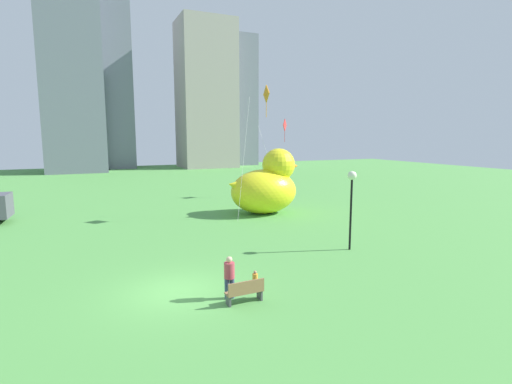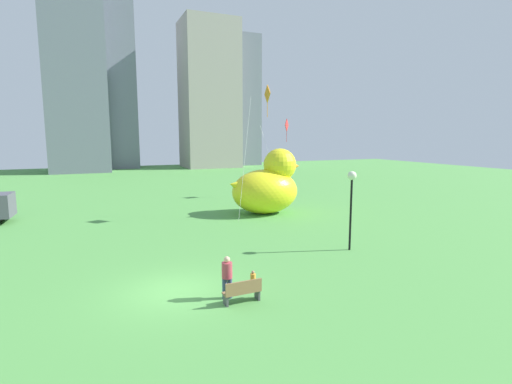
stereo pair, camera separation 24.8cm
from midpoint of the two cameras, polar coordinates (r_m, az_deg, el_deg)
The scene contains 9 objects.
ground_plane at distance 16.52m, azimuth -12.13°, elevation -14.10°, with size 140.00×140.00×0.00m, color #519847.
park_bench at distance 15.01m, azimuth -2.09°, elevation -14.34°, with size 1.47×0.50×0.90m.
person_adult at distance 15.27m, azimuth -4.40°, elevation -12.11°, with size 0.41×0.41×1.67m.
person_child at distance 15.94m, azimuth -0.59°, elevation -12.83°, with size 0.22×0.22×0.90m.
giant_inflatable_duck at distance 31.34m, azimuth 1.31°, elevation 0.89°, with size 6.32×4.05×5.24m.
lamppost at distance 21.60m, azimuth 13.54°, elevation 0.46°, with size 0.48×0.48×4.35m.
city_skyline at distance 79.80m, azimuth -18.61°, elevation 14.22°, with size 63.51×16.55×36.91m.
kite_orange at distance 29.45m, azimuth 1.04°, elevation 13.48°, with size 2.56×3.09×9.94m.
kite_red at distance 40.26m, azimuth 3.93°, elevation 9.40°, with size 2.77×3.84×7.97m.
Camera 1 is at (-3.13, -14.96, 6.22)m, focal length 27.26 mm.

